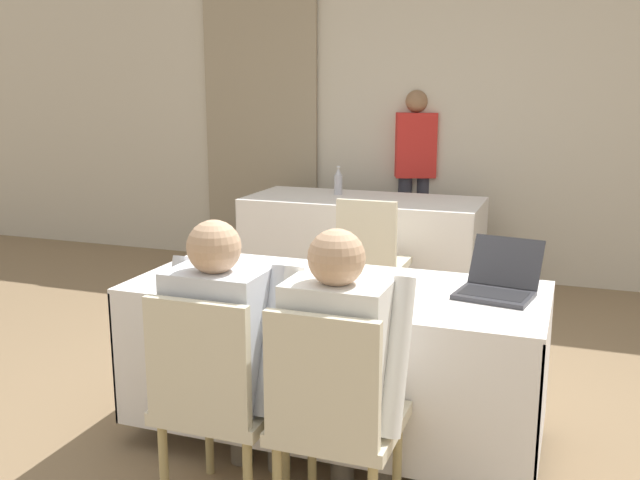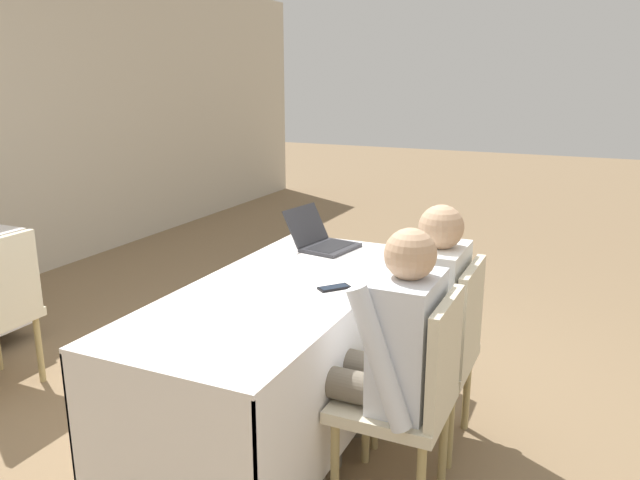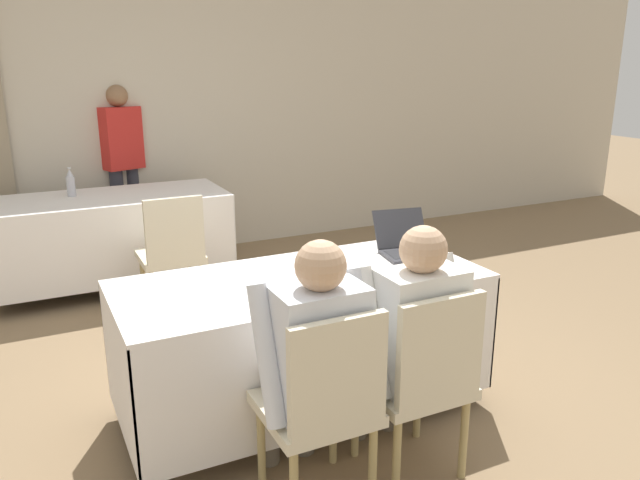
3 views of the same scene
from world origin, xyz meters
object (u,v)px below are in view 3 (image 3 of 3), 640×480
Objects in this scene: cell_phone at (339,289)px; water_bottle at (71,183)px; chair_near_left at (323,402)px; person_white_shirt at (409,333)px; laptop at (408,246)px; person_checkered_shirt at (312,355)px; person_red_shirt at (123,162)px; chair_far_spare at (172,250)px; chair_near_right at (421,376)px.

cell_phone is 2.94m from water_bottle.
chair_near_left is 0.51m from person_white_shirt.
laptop is at bearing -57.86° from water_bottle.
person_checkered_shirt is 3.76m from person_red_shirt.
person_red_shirt reaches higher than person_white_shirt.
person_checkered_shirt reaches higher than chair_far_spare.
cell_phone is 1.89m from chair_far_spare.
cell_phone is 0.41m from person_white_shirt.
chair_near_left and chair_near_right have the same top height.
person_red_shirt is at bearing -81.48° from chair_near_right.
water_bottle is at bearing -71.16° from person_white_shirt.
laptop is 0.25× the size of person_red_shirt.
chair_far_spare is at bearing -59.74° from water_bottle.
chair_near_right is 0.78× the size of person_checkered_shirt.
laptop is 1.27m from chair_near_left.
chair_near_left is at bearing -129.47° from laptop.
person_red_shirt is (-0.05, 1.54, 0.42)m from chair_far_spare.
person_white_shirt is at bearing -119.17° from cell_phone.
laptop is 1.68× the size of water_bottle.
laptop is 0.70m from cell_phone.
chair_far_spare is at bearing -76.67° from person_white_shirt.
person_red_shirt reaches higher than chair_near_right.
person_checkered_shirt is (-0.93, -0.71, -0.14)m from laptop.
cell_phone is 0.13× the size of person_checkered_shirt.
chair_near_right is (1.08, -3.26, -0.36)m from water_bottle.
chair_far_spare is 0.78× the size of person_white_shirt.
chair_near_right is at bearing -101.28° from person_red_shirt.
person_checkered_shirt is at bearing -12.41° from chair_near_right.
water_bottle is at bearing 57.59° from cell_phone.
person_white_shirt is at bearing -180.00° from person_checkered_shirt.
laptop is 0.43× the size of chair_near_left.
laptop is 0.43× the size of chair_near_right.
chair_near_right is 1.00× the size of chair_far_spare.
cell_phone is at bearing -68.31° from person_white_shirt.
cell_phone is at bearing -72.70° from chair_near_right.
person_checkered_shirt is at bearing 0.00° from person_white_shirt.
chair_near_left is 1.00× the size of chair_far_spare.
chair_far_spare is (-0.06, 2.31, 0.00)m from chair_near_left.
laptop is 0.34× the size of person_checkered_shirt.
chair_near_right is at bearing -180.00° from chair_near_left.
water_bottle is (-1.54, 2.46, 0.06)m from laptop.
chair_far_spare is at bearing 132.85° from laptop.
person_checkered_shirt is at bearing -90.00° from chair_near_left.
chair_near_left is 1.00× the size of chair_near_right.
person_white_shirt reaches higher than chair_near_left.
person_white_shirt is at bearing -113.73° from laptop.
cell_phone is 0.50m from person_checkered_shirt.
water_bottle is 0.20× the size of person_checkered_shirt.
chair_near_right is (0.47, 0.00, 0.00)m from chair_near_left.
water_bottle is 0.26× the size of chair_far_spare.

